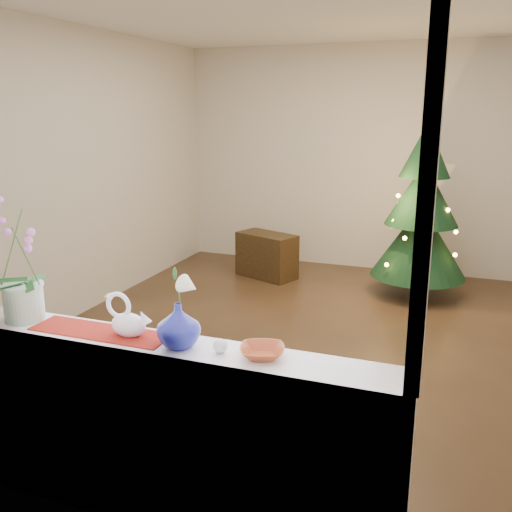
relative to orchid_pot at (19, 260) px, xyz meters
The scene contains 17 objects.
ground 2.79m from the orchid_pot, 70.45° to the left, with size 5.00×5.00×0.00m, color #332315.
wall_back 4.93m from the orchid_pot, 80.22° to the left, with size 4.50×0.10×2.70m, color beige.
wall_front 0.86m from the orchid_pot, ahead, with size 4.50×0.10×2.70m, color beige.
wall_left 2.75m from the orchid_pot, 120.89° to the left, with size 0.10×5.00×2.70m, color beige.
ceiling 2.90m from the orchid_pot, 70.45° to the left, with size 5.00×5.00×0.00m, color white.
window_apron 1.16m from the orchid_pot, ahead, with size 2.20×0.08×0.88m, color white.
windowsill 0.90m from the orchid_pot, ahead, with size 2.20×0.26×0.04m, color white.
window_frame 0.97m from the orchid_pot, ahead, with size 2.22×0.06×1.60m, color white, non-canonical shape.
runner 0.55m from the orchid_pot, ahead, with size 0.70×0.20×0.01m, color maroon.
orchid_pot is the anchor object (origin of this frame).
swan 0.65m from the orchid_pot, ahead, with size 0.24×0.11×0.20m, color white, non-canonical shape.
blue_vase 0.91m from the orchid_pot, ahead, with size 0.23×0.23×0.24m, color navy.
lily 0.89m from the orchid_pot, ahead, with size 0.13×0.07×0.18m, color silver, non-canonical shape.
paperweight 1.13m from the orchid_pot, ahead, with size 0.06×0.06×0.06m, color silver.
amber_dish 1.31m from the orchid_pot, ahead, with size 0.17×0.17×0.04m, color #9F4120.
xmas_tree 4.31m from the orchid_pot, 67.94° to the left, with size 1.00×1.00×1.82m, color black, non-canonical shape.
side_table 4.15m from the orchid_pot, 91.68° to the left, with size 0.70×0.35×0.53m, color black.
Camera 1 is at (1.21, -4.50, 1.96)m, focal length 40.00 mm.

